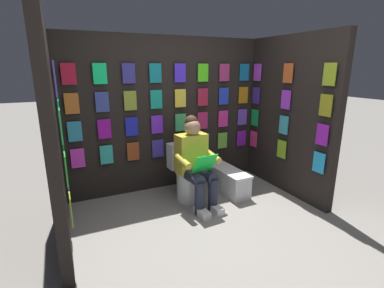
{
  "coord_description": "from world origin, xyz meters",
  "views": [
    {
      "loc": [
        1.43,
        2.22,
        1.79
      ],
      "look_at": [
        -0.04,
        -0.92,
        0.85
      ],
      "focal_mm": 26.68,
      "sensor_mm": 36.0,
      "label": 1
    }
  ],
  "objects": [
    {
      "name": "display_wall_right",
      "position": [
        1.52,
        -0.84,
        1.11
      ],
      "size": [
        0.14,
        1.67,
        2.22
      ],
      "color": "black",
      "rests_on": "ground"
    },
    {
      "name": "toilet",
      "position": [
        -0.08,
        -1.16,
        0.33
      ],
      "size": [
        0.42,
        0.57,
        0.77
      ],
      "rotation": [
        0.0,
        0.0,
        0.09
      ],
      "color": "white",
      "rests_on": "ground"
    },
    {
      "name": "comic_longbox_near",
      "position": [
        -0.71,
        -1.12,
        0.17
      ],
      "size": [
        0.32,
        0.83,
        0.35
      ],
      "rotation": [
        0.0,
        0.0,
        0.04
      ],
      "color": "silver",
      "rests_on": "ground"
    },
    {
      "name": "display_wall_back",
      "position": [
        0.0,
        -1.72,
        1.11
      ],
      "size": [
        3.05,
        0.14,
        2.22
      ],
      "color": "black",
      "rests_on": "ground"
    },
    {
      "name": "display_wall_left",
      "position": [
        -1.52,
        -0.84,
        1.11
      ],
      "size": [
        0.14,
        1.67,
        2.22
      ],
      "color": "black",
      "rests_on": "ground"
    },
    {
      "name": "ground_plane",
      "position": [
        0.0,
        0.0,
        0.0
      ],
      "size": [
        30.0,
        30.0,
        0.0
      ],
      "primitive_type": "plane",
      "color": "gray"
    },
    {
      "name": "person_reading",
      "position": [
        -0.1,
        -0.94,
        0.6
      ],
      "size": [
        0.55,
        0.71,
        1.19
      ],
      "rotation": [
        0.0,
        0.0,
        0.09
      ],
      "color": "gold",
      "rests_on": "ground"
    }
  ]
}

